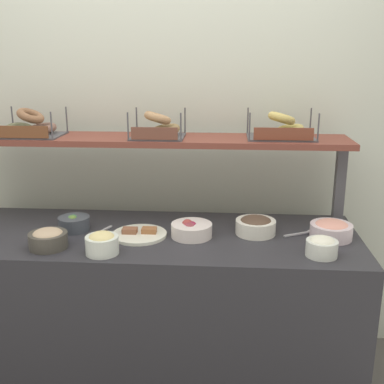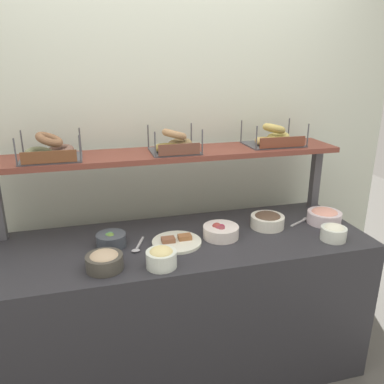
{
  "view_description": "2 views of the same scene",
  "coord_description": "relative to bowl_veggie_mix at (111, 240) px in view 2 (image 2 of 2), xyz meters",
  "views": [
    {
      "loc": [
        0.36,
        -2.16,
        1.69
      ],
      "look_at": [
        0.2,
        0.09,
        1.04
      ],
      "focal_mm": 44.95,
      "sensor_mm": 36.0,
      "label": 1
    },
    {
      "loc": [
        -0.45,
        -1.84,
        1.77
      ],
      "look_at": [
        0.06,
        0.05,
        1.1
      ],
      "focal_mm": 36.21,
      "sensor_mm": 36.0,
      "label": 2
    }
  ],
  "objects": [
    {
      "name": "bowl_cream_cheese",
      "position": [
        1.16,
        -0.24,
        0.01
      ],
      "size": [
        0.14,
        0.14,
        0.09
      ],
      "color": "white",
      "rests_on": "deli_counter"
    },
    {
      "name": "bagel_basket_everything",
      "position": [
        0.39,
        0.22,
        0.44
      ],
      "size": [
        0.27,
        0.25,
        0.14
      ],
      "color": "#4C4C51",
      "rests_on": "upper_shelf"
    },
    {
      "name": "bowl_egg_salad",
      "position": [
        0.21,
        -0.28,
        0.01
      ],
      "size": [
        0.15,
        0.15,
        0.1
      ],
      "color": "white",
      "rests_on": "deli_counter"
    },
    {
      "name": "bowl_hummus",
      "position": [
        -0.05,
        -0.23,
        0.01
      ],
      "size": [
        0.17,
        0.17,
        0.09
      ],
      "color": "#47443B",
      "rests_on": "deli_counter"
    },
    {
      "name": "upper_shelf",
      "position": [
        0.38,
        0.24,
        0.38
      ],
      "size": [
        1.98,
        0.32,
        0.03
      ],
      "primitive_type": "cube",
      "color": "brown",
      "rests_on": "shelf_riser_left"
    },
    {
      "name": "deli_counter",
      "position": [
        0.38,
        -0.03,
        -0.46
      ],
      "size": [
        2.02,
        0.7,
        0.85
      ],
      "primitive_type": "cube",
      "color": "#2D2D33",
      "rests_on": "ground_plane"
    },
    {
      "name": "back_wall",
      "position": [
        0.38,
        0.52,
        0.31
      ],
      "size": [
        3.22,
        0.06,
        2.4
      ],
      "primitive_type": "cube",
      "color": "silver",
      "rests_on": "ground_plane"
    },
    {
      "name": "bowl_chocolate_spread",
      "position": [
        0.89,
        0.01,
        0.01
      ],
      "size": [
        0.19,
        0.19,
        0.09
      ],
      "color": "white",
      "rests_on": "deli_counter"
    },
    {
      "name": "shelf_riser_right",
      "position": [
        1.33,
        0.24,
        0.16
      ],
      "size": [
        0.05,
        0.05,
        0.4
      ],
      "primitive_type": "cube",
      "color": "#4C4C51",
      "rests_on": "deli_counter"
    },
    {
      "name": "bagel_basket_poppy",
      "position": [
        -0.27,
        0.22,
        0.44
      ],
      "size": [
        0.31,
        0.27,
        0.15
      ],
      "color": "#4C4C51",
      "rests_on": "upper_shelf"
    },
    {
      "name": "serving_spoon_near_plate",
      "position": [
        0.13,
        -0.06,
        -0.03
      ],
      "size": [
        0.09,
        0.17,
        0.01
      ],
      "color": "#B7B7BC",
      "rests_on": "deli_counter"
    },
    {
      "name": "bowl_beet_salad",
      "position": [
        0.59,
        -0.05,
        -0.0
      ],
      "size": [
        0.2,
        0.2,
        0.08
      ],
      "color": "white",
      "rests_on": "deli_counter"
    },
    {
      "name": "bagel_basket_plain",
      "position": [
        1.02,
        0.25,
        0.44
      ],
      "size": [
        0.34,
        0.25,
        0.14
      ],
      "color": "#4C4C51",
      "rests_on": "upper_shelf"
    },
    {
      "name": "bowl_veggie_mix",
      "position": [
        0.0,
        0.0,
        0.0
      ],
      "size": [
        0.15,
        0.15,
        0.08
      ],
      "color": "#424851",
      "rests_on": "deli_counter"
    },
    {
      "name": "ground_plane",
      "position": [
        0.38,
        -0.03,
        -0.89
      ],
      "size": [
        8.0,
        8.0,
        0.0
      ],
      "primitive_type": "plane",
      "color": "#595651"
    },
    {
      "name": "serving_spoon_by_edge",
      "position": [
        1.13,
        0.03,
        -0.03
      ],
      "size": [
        0.17,
        0.1,
        0.01
      ],
      "color": "#B7B7BC",
      "rests_on": "deli_counter"
    },
    {
      "name": "bowl_lox_spread",
      "position": [
        1.25,
        -0.02,
        0.01
      ],
      "size": [
        0.2,
        0.2,
        0.09
      ],
      "color": "white",
      "rests_on": "deli_counter"
    },
    {
      "name": "serving_plate_white",
      "position": [
        0.34,
        -0.06,
        -0.03
      ],
      "size": [
        0.26,
        0.26,
        0.04
      ],
      "color": "white",
      "rests_on": "deli_counter"
    }
  ]
}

